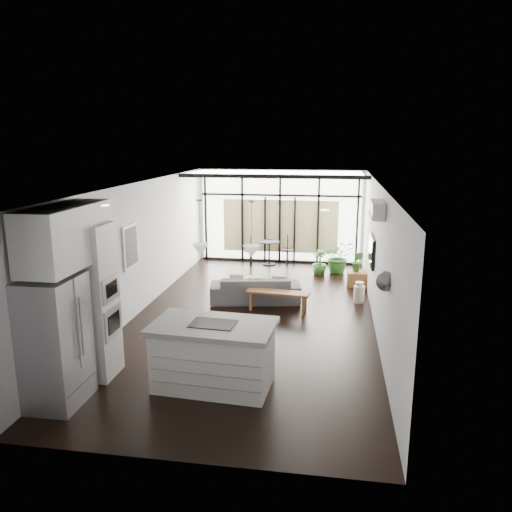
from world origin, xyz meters
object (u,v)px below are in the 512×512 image
(island, at_px, (213,355))
(sofa, at_px, (255,285))
(pouf, at_px, (253,285))
(milk_can, at_px, (359,292))
(console_bench, at_px, (278,301))
(tv, at_px, (372,251))
(fridge, at_px, (55,342))

(island, xyz_separation_m, sofa, (-0.02, 4.13, -0.10))
(pouf, height_order, milk_can, milk_can)
(console_bench, distance_m, tv, 2.34)
(console_bench, height_order, milk_can, milk_can)
(pouf, distance_m, milk_can, 2.58)
(console_bench, height_order, pouf, console_bench)
(pouf, relative_size, milk_can, 0.93)
(island, height_order, milk_can, island)
(sofa, relative_size, console_bench, 1.50)
(console_bench, relative_size, milk_can, 2.83)
(island, bearing_deg, console_bench, 84.79)
(island, xyz_separation_m, console_bench, (0.57, 3.56, -0.28))
(island, height_order, tv, tv)
(sofa, distance_m, tv, 2.74)
(pouf, height_order, tv, tv)
(island, bearing_deg, milk_can, 65.93)
(fridge, relative_size, pouf, 4.10)
(sofa, height_order, pouf, sofa)
(pouf, bearing_deg, fridge, -108.37)
(island, bearing_deg, tv, 62.06)
(sofa, height_order, console_bench, sofa)
(sofa, xyz_separation_m, milk_can, (2.38, 0.30, -0.16))
(console_bench, bearing_deg, island, -92.09)
(fridge, distance_m, console_bench, 5.16)
(sofa, xyz_separation_m, pouf, (-0.17, 0.70, -0.22))
(island, relative_size, sofa, 0.89)
(sofa, relative_size, milk_can, 4.24)
(tv, bearing_deg, island, -121.86)
(island, xyz_separation_m, tv, (2.57, 4.13, 0.80))
(island, xyz_separation_m, milk_can, (2.36, 4.43, -0.26))
(pouf, bearing_deg, milk_can, -9.01)
(fridge, relative_size, console_bench, 1.34)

